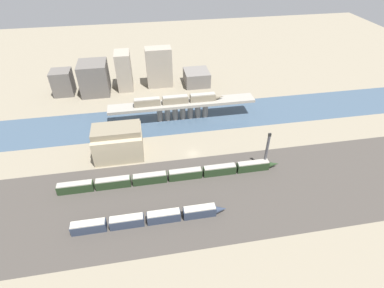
{
  "coord_description": "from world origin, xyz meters",
  "views": [
    {
      "loc": [
        -17.13,
        -95.45,
        78.68
      ],
      "look_at": [
        0.0,
        1.91,
        3.55
      ],
      "focal_mm": 28.0,
      "sensor_mm": 36.0,
      "label": 1
    }
  ],
  "objects_px": {
    "train_on_bridge": "(179,99)",
    "train_yard_mid": "(171,176)",
    "signal_tower": "(267,151)",
    "warehouse_building": "(118,142)",
    "train_yard_near": "(149,218)"
  },
  "relations": [
    {
      "from": "train_yard_near",
      "to": "warehouse_building",
      "type": "xyz_separation_m",
      "value": [
        -9.94,
        37.28,
        4.41
      ]
    },
    {
      "from": "train_yard_mid",
      "to": "warehouse_building",
      "type": "xyz_separation_m",
      "value": [
        -19.18,
        18.86,
        4.4
      ]
    },
    {
      "from": "train_on_bridge",
      "to": "train_yard_mid",
      "type": "height_order",
      "value": "train_on_bridge"
    },
    {
      "from": "train_on_bridge",
      "to": "warehouse_building",
      "type": "distance_m",
      "value": 36.42
    },
    {
      "from": "warehouse_building",
      "to": "signal_tower",
      "type": "distance_m",
      "value": 58.79
    },
    {
      "from": "train_yard_near",
      "to": "signal_tower",
      "type": "distance_m",
      "value": 50.37
    },
    {
      "from": "train_yard_mid",
      "to": "train_yard_near",
      "type": "bearing_deg",
      "value": -116.63
    },
    {
      "from": "train_yard_near",
      "to": "train_yard_mid",
      "type": "bearing_deg",
      "value": 63.37
    },
    {
      "from": "train_yard_mid",
      "to": "signal_tower",
      "type": "height_order",
      "value": "signal_tower"
    },
    {
      "from": "train_yard_mid",
      "to": "signal_tower",
      "type": "xyz_separation_m",
      "value": [
        36.83,
        1.06,
        5.87
      ]
    },
    {
      "from": "train_on_bridge",
      "to": "train_yard_near",
      "type": "distance_m",
      "value": 63.43
    },
    {
      "from": "train_yard_mid",
      "to": "signal_tower",
      "type": "distance_m",
      "value": 37.31
    },
    {
      "from": "signal_tower",
      "to": "train_yard_near",
      "type": "bearing_deg",
      "value": -157.07
    },
    {
      "from": "train_on_bridge",
      "to": "train_yard_mid",
      "type": "bearing_deg",
      "value": -101.93
    },
    {
      "from": "train_yard_mid",
      "to": "warehouse_building",
      "type": "height_order",
      "value": "warehouse_building"
    }
  ]
}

